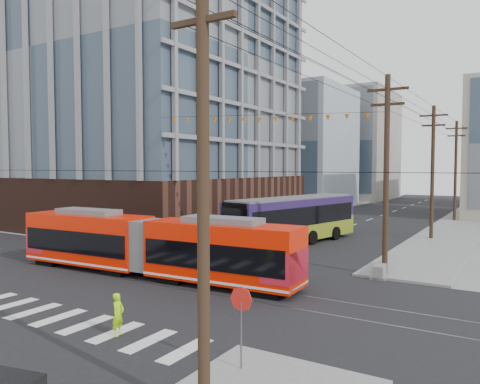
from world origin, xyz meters
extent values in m
plane|color=slate|center=(0.00, 0.00, 0.00)|extent=(160.00, 160.00, 0.00)
cube|color=#381E16|center=(-22.00, 23.00, 14.30)|extent=(30.00, 25.00, 28.60)
cube|color=#8C99A5|center=(-17.00, 52.00, 9.00)|extent=(18.00, 16.00, 18.00)
cube|color=gray|center=(-14.00, 72.00, 10.00)|extent=(16.00, 18.00, 20.00)
cylinder|color=black|center=(8.50, -6.00, 5.50)|extent=(0.30, 0.30, 11.00)
cylinder|color=black|center=(8.50, 56.00, 5.50)|extent=(0.30, 0.30, 11.00)
imported|color=#A0A5AF|center=(-5.61, 15.97, 0.74)|extent=(1.67, 4.53, 1.48)
imported|color=#BBAFAF|center=(-5.36, 20.58, 0.69)|extent=(1.95, 4.74, 1.37)
imported|color=#4B4D54|center=(-4.92, 25.37, 0.67)|extent=(2.46, 4.94, 1.34)
imported|color=#AFFC09|center=(2.66, -3.13, 0.76)|extent=(0.48, 0.62, 1.52)
cube|color=gray|center=(8.30, 11.61, 0.37)|extent=(1.10, 3.73, 0.74)
camera|label=1|loc=(14.93, -14.90, 6.03)|focal=35.00mm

